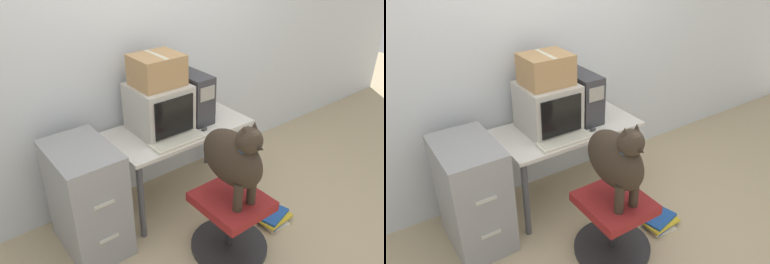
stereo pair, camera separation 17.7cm
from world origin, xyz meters
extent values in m
plane|color=tan|center=(0.00, 0.00, 0.00)|extent=(12.00, 12.00, 0.00)
cube|color=silver|center=(0.00, 0.69, 1.30)|extent=(8.00, 0.05, 2.60)
cube|color=silver|center=(0.00, 0.31, 0.69)|extent=(1.19, 0.63, 0.03)
cylinder|color=#4C4C51|center=(-0.55, 0.05, 0.34)|extent=(0.05, 0.05, 0.67)
cylinder|color=#4C4C51|center=(0.55, 0.05, 0.34)|extent=(0.05, 0.05, 0.67)
cylinder|color=#4C4C51|center=(-0.55, 0.58, 0.34)|extent=(0.05, 0.05, 0.67)
cylinder|color=#4C4C51|center=(0.55, 0.58, 0.34)|extent=(0.05, 0.05, 0.67)
cube|color=#B7B2A8|center=(-0.15, 0.37, 0.90)|extent=(0.43, 0.43, 0.39)
cube|color=black|center=(-0.15, 0.15, 0.90)|extent=(0.35, 0.01, 0.31)
cube|color=#333338|center=(0.18, 0.38, 0.91)|extent=(0.20, 0.45, 0.42)
cube|color=#9E998E|center=(0.18, 0.16, 1.01)|extent=(0.15, 0.01, 0.12)
cube|color=beige|center=(-0.16, 0.10, 0.72)|extent=(0.45, 0.17, 0.02)
cube|color=beige|center=(-0.16, 0.10, 0.73)|extent=(0.41, 0.14, 0.00)
ellipsoid|color=#333333|center=(0.13, 0.12, 0.72)|extent=(0.06, 0.04, 0.03)
cylinder|color=#262628|center=(-0.10, -0.46, 0.02)|extent=(0.58, 0.58, 0.04)
cylinder|color=#262628|center=(-0.10, -0.46, 0.22)|extent=(0.05, 0.05, 0.37)
cube|color=maroon|center=(-0.10, -0.46, 0.44)|extent=(0.45, 0.50, 0.07)
ellipsoid|color=#33281E|center=(-0.10, -0.44, 0.80)|extent=(0.24, 0.53, 0.40)
cylinder|color=#33281E|center=(-0.16, -0.58, 0.59)|extent=(0.07, 0.07, 0.22)
cylinder|color=#33281E|center=(-0.03, -0.58, 0.59)|extent=(0.07, 0.07, 0.22)
sphere|color=#33281E|center=(-0.10, -0.58, 1.00)|extent=(0.18, 0.18, 0.18)
cone|color=black|center=(-0.10, -0.66, 0.99)|extent=(0.08, 0.09, 0.08)
cone|color=#33281E|center=(-0.14, -0.57, 1.07)|extent=(0.06, 0.06, 0.08)
cone|color=#33281E|center=(-0.05, -0.57, 1.07)|extent=(0.06, 0.06, 0.08)
torus|color=blue|center=(-0.10, -0.56, 0.93)|extent=(0.13, 0.13, 0.02)
cube|color=gray|center=(-0.90, 0.23, 0.43)|extent=(0.42, 0.62, 0.85)
cube|color=beige|center=(-0.90, -0.09, 0.58)|extent=(0.15, 0.01, 0.02)
cube|color=beige|center=(-0.90, -0.09, 0.28)|extent=(0.15, 0.01, 0.02)
cube|color=#A87F51|center=(-0.15, 0.37, 1.22)|extent=(0.37, 0.32, 0.24)
cube|color=beige|center=(-0.15, 0.37, 1.34)|extent=(0.04, 0.31, 0.00)
cube|color=silver|center=(0.38, -0.49, 0.01)|extent=(0.23, 0.22, 0.02)
cube|color=#1E4C9E|center=(0.39, -0.47, 0.03)|extent=(0.25, 0.22, 0.02)
cube|color=gold|center=(0.39, -0.49, 0.05)|extent=(0.29, 0.19, 0.02)
cube|color=#1E4C9E|center=(0.40, -0.47, 0.07)|extent=(0.30, 0.22, 0.02)
camera|label=1|loc=(-1.64, -1.97, 2.15)|focal=35.00mm
camera|label=2|loc=(-1.49, -2.07, 2.15)|focal=35.00mm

